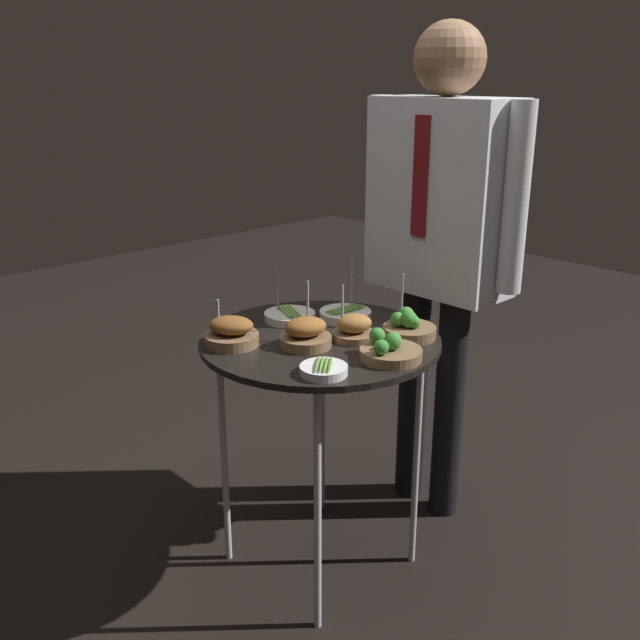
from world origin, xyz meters
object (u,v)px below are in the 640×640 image
at_px(serving_cart, 320,355).
at_px(bowl_broccoli_center, 390,350).
at_px(bowl_roast_front_right, 306,334).
at_px(bowl_broccoli_near_rim, 408,327).
at_px(waiter_figure, 441,221).
at_px(bowl_asparagus_far_rim, 290,316).
at_px(bowl_asparagus_mid_right, 324,369).
at_px(bowl_asparagus_back_right, 345,314).
at_px(bowl_roast_back_left, 231,333).
at_px(bowl_roast_mid_left, 354,328).

relative_size(serving_cart, bowl_broccoli_center, 4.59).
bearing_deg(bowl_roast_front_right, bowl_broccoli_near_rim, 60.35).
distance_m(bowl_roast_front_right, waiter_figure, 0.61).
bearing_deg(bowl_broccoli_center, bowl_asparagus_far_rim, 177.82).
bearing_deg(bowl_asparagus_far_rim, serving_cart, -11.58).
relative_size(bowl_broccoli_center, bowl_broccoli_near_rim, 0.94).
distance_m(bowl_asparagus_far_rim, bowl_asparagus_mid_right, 0.42).
bearing_deg(bowl_asparagus_far_rim, bowl_asparagus_mid_right, -29.92).
bearing_deg(bowl_asparagus_back_right, bowl_roast_back_left, -99.88).
bearing_deg(bowl_asparagus_back_right, bowl_broccoli_near_rim, 4.85).
distance_m(bowl_broccoli_near_rim, bowl_asparagus_mid_right, 0.35).
relative_size(bowl_asparagus_back_right, bowl_roast_back_left, 1.16).
distance_m(serving_cart, bowl_roast_back_left, 0.26).
height_order(bowl_roast_front_right, bowl_broccoli_center, bowl_roast_front_right).
bearing_deg(bowl_roast_mid_left, bowl_broccoli_center, -12.96).
xyz_separation_m(bowl_asparagus_back_right, bowl_broccoli_near_rim, (0.23, 0.02, 0.01)).
bearing_deg(bowl_asparagus_mid_right, bowl_roast_front_right, 150.21).
xyz_separation_m(bowl_roast_front_right, bowl_asparagus_mid_right, (0.17, -0.10, -0.02)).
distance_m(bowl_asparagus_far_rim, bowl_roast_back_left, 0.25).
distance_m(bowl_broccoli_center, bowl_roast_mid_left, 0.17).
distance_m(bowl_roast_front_right, bowl_asparagus_mid_right, 0.20).
xyz_separation_m(bowl_asparagus_far_rim, bowl_roast_back_left, (0.04, -0.25, 0.02)).
height_order(serving_cart, bowl_roast_back_left, bowl_roast_back_left).
distance_m(bowl_asparagus_back_right, bowl_broccoli_center, 0.33).
bearing_deg(bowl_roast_back_left, bowl_broccoli_near_rim, 53.50).
height_order(bowl_asparagus_back_right, bowl_roast_front_right, bowl_asparagus_back_right).
height_order(bowl_asparagus_mid_right, waiter_figure, waiter_figure).
xyz_separation_m(bowl_asparagus_far_rim, waiter_figure, (0.19, 0.46, 0.25)).
relative_size(bowl_asparagus_back_right, bowl_broccoli_near_rim, 1.02).
distance_m(bowl_roast_back_left, bowl_asparagus_mid_right, 0.32).
bearing_deg(bowl_asparagus_mid_right, bowl_roast_mid_left, 117.03).
relative_size(bowl_roast_mid_left, waiter_figure, 0.10).
bearing_deg(serving_cart, waiter_figure, 87.26).
relative_size(bowl_asparagus_far_rim, bowl_asparagus_mid_right, 1.31).
xyz_separation_m(bowl_asparagus_far_rim, bowl_roast_mid_left, (0.24, 0.02, 0.02)).
bearing_deg(bowl_broccoli_near_rim, waiter_figure, 114.61).
bearing_deg(bowl_roast_mid_left, serving_cart, -143.87).
bearing_deg(bowl_broccoli_near_rim, bowl_roast_back_left, -126.50).
xyz_separation_m(serving_cart, bowl_broccoli_near_rim, (0.17, 0.18, 0.08)).
distance_m(bowl_asparagus_back_right, bowl_broccoli_near_rim, 0.23).
height_order(bowl_asparagus_back_right, waiter_figure, waiter_figure).
bearing_deg(bowl_roast_front_right, bowl_roast_back_left, -136.51).
relative_size(bowl_broccoli_near_rim, bowl_roast_mid_left, 1.12).
height_order(bowl_asparagus_far_rim, bowl_broccoli_near_rim, bowl_broccoli_near_rim).
bearing_deg(bowl_broccoli_near_rim, bowl_asparagus_far_rim, -156.62).
height_order(bowl_roast_back_left, waiter_figure, waiter_figure).
relative_size(bowl_asparagus_far_rim, bowl_roast_mid_left, 1.01).
distance_m(bowl_asparagus_back_right, bowl_asparagus_mid_right, 0.42).
distance_m(bowl_broccoli_center, bowl_broccoli_near_rim, 0.18).
distance_m(bowl_asparagus_back_right, bowl_roast_front_right, 0.25).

